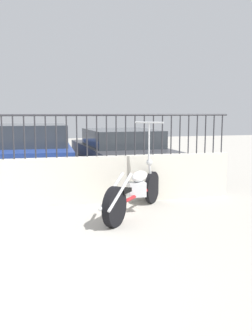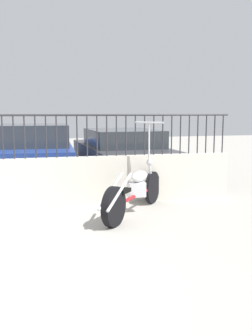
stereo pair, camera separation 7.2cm
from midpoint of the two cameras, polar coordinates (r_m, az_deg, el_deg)
The scene contains 3 objects.
motorcycle_red at distance 6.02m, azimuth 0.77°, elevation -3.64°, with size 1.50×1.75×1.49m.
car_blue at distance 9.66m, azimuth -14.21°, elevation 2.48°, with size 2.09×4.08×1.35m.
car_dark_grey at distance 9.53m, azimuth -1.22°, elevation 2.39°, with size 1.82×4.53×1.22m.
Camera 1 is at (0.74, -3.82, 1.65)m, focal length 40.00 mm.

